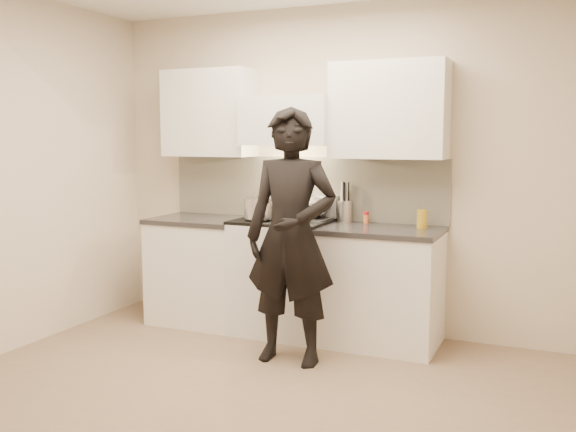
{
  "coord_description": "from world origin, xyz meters",
  "views": [
    {
      "loc": [
        1.82,
        -3.35,
        1.62
      ],
      "look_at": [
        -0.09,
        1.05,
        1.03
      ],
      "focal_mm": 40.0,
      "sensor_mm": 36.0,
      "label": 1
    }
  ],
  "objects_px": {
    "utensil_crock": "(345,210)",
    "person": "(291,237)",
    "wok": "(312,206)",
    "counter_right": "(380,286)",
    "stove": "(283,275)"
  },
  "relations": [
    {
      "from": "utensil_crock",
      "to": "person",
      "type": "xyz_separation_m",
      "value": [
        -0.1,
        -0.88,
        -0.11
      ]
    },
    {
      "from": "stove",
      "to": "wok",
      "type": "height_order",
      "value": "wok"
    },
    {
      "from": "counter_right",
      "to": "wok",
      "type": "xyz_separation_m",
      "value": [
        -0.64,
        0.14,
        0.59
      ]
    },
    {
      "from": "person",
      "to": "utensil_crock",
      "type": "bearing_deg",
      "value": 80.25
    },
    {
      "from": "counter_right",
      "to": "utensil_crock",
      "type": "relative_size",
      "value": 2.78
    },
    {
      "from": "stove",
      "to": "utensil_crock",
      "type": "distance_m",
      "value": 0.75
    },
    {
      "from": "wok",
      "to": "utensil_crock",
      "type": "height_order",
      "value": "utensil_crock"
    },
    {
      "from": "wok",
      "to": "person",
      "type": "distance_m",
      "value": 0.81
    },
    {
      "from": "wok",
      "to": "utensil_crock",
      "type": "relative_size",
      "value": 1.21
    },
    {
      "from": "stove",
      "to": "person",
      "type": "xyz_separation_m",
      "value": [
        0.35,
        -0.64,
        0.44
      ]
    },
    {
      "from": "stove",
      "to": "wok",
      "type": "distance_m",
      "value": 0.62
    },
    {
      "from": "counter_right",
      "to": "wok",
      "type": "relative_size",
      "value": 2.29
    },
    {
      "from": "wok",
      "to": "person",
      "type": "relative_size",
      "value": 0.22
    },
    {
      "from": "utensil_crock",
      "to": "person",
      "type": "bearing_deg",
      "value": -96.77
    },
    {
      "from": "utensil_crock",
      "to": "counter_right",
      "type": "bearing_deg",
      "value": -32.51
    }
  ]
}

